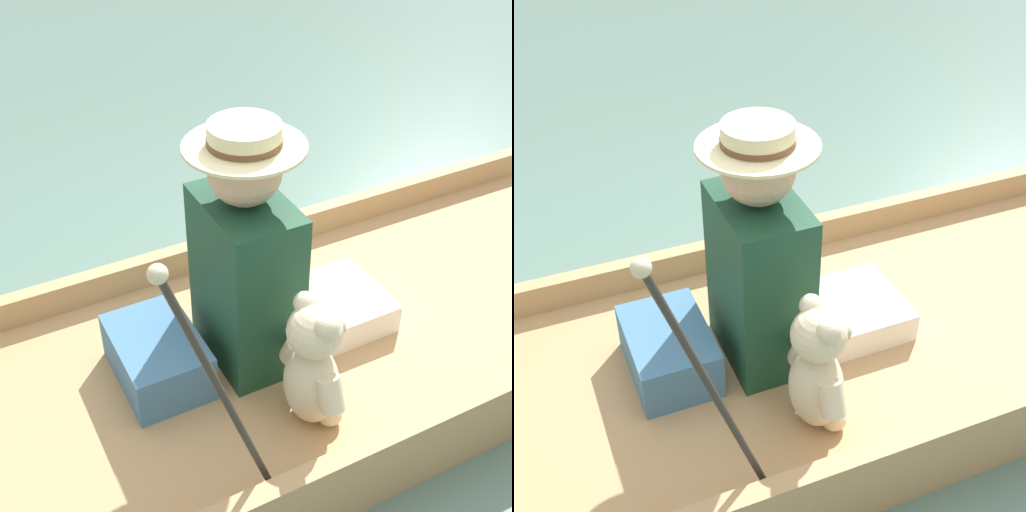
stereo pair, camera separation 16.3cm
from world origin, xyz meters
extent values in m
plane|color=slate|center=(0.00, 0.00, 0.00)|extent=(16.00, 16.00, 0.00)
cube|color=tan|center=(0.00, 0.00, 0.08)|extent=(1.18, 3.12, 0.15)
cube|color=tan|center=(-0.56, 0.00, 0.21)|extent=(0.06, 3.12, 0.11)
cube|color=tan|center=(0.56, 0.00, 0.21)|extent=(0.06, 3.12, 0.11)
cube|color=teal|center=(-0.07, -0.46, 0.24)|extent=(0.37, 0.26, 0.17)
cube|color=white|center=(-0.05, 0.17, 0.21)|extent=(0.33, 0.40, 0.11)
cube|color=#19422D|center=(-0.05, -0.15, 0.45)|extent=(0.37, 0.24, 0.60)
cube|color=beige|center=(-0.05, -0.02, 0.50)|extent=(0.04, 0.01, 0.33)
cube|color=white|center=(-0.15, -0.02, 0.53)|extent=(0.02, 0.01, 0.36)
cube|color=white|center=(0.06, -0.02, 0.53)|extent=(0.02, 0.01, 0.36)
sphere|color=tan|center=(-0.05, -0.15, 0.87)|extent=(0.22, 0.22, 0.22)
cylinder|color=beige|center=(-0.05, -0.15, 0.94)|extent=(0.36, 0.36, 0.01)
cylinder|color=beige|center=(-0.05, -0.15, 0.97)|extent=(0.21, 0.21, 0.06)
cylinder|color=brown|center=(-0.05, -0.15, 0.95)|extent=(0.22, 0.22, 0.02)
ellipsoid|color=beige|center=(0.30, -0.11, 0.30)|extent=(0.19, 0.16, 0.29)
sphere|color=beige|center=(0.30, -0.11, 0.50)|extent=(0.16, 0.16, 0.16)
sphere|color=tan|center=(0.30, -0.04, 0.49)|extent=(0.07, 0.07, 0.07)
sphere|color=beige|center=(0.24, -0.11, 0.57)|extent=(0.07, 0.07, 0.07)
sphere|color=beige|center=(0.36, -0.11, 0.57)|extent=(0.07, 0.07, 0.07)
cylinder|color=beige|center=(0.20, -0.11, 0.35)|extent=(0.11, 0.07, 0.12)
cylinder|color=beige|center=(0.41, -0.11, 0.35)|extent=(0.11, 0.07, 0.12)
sphere|color=beige|center=(0.25, -0.07, 0.19)|extent=(0.08, 0.08, 0.08)
sphere|color=beige|center=(0.35, -0.07, 0.19)|extent=(0.08, 0.08, 0.08)
cylinder|color=silver|center=(-0.37, 0.15, 0.16)|extent=(0.07, 0.07, 0.01)
cylinder|color=silver|center=(-0.37, 0.15, 0.19)|extent=(0.01, 0.01, 0.06)
cone|color=silver|center=(-0.37, 0.15, 0.24)|extent=(0.08, 0.08, 0.04)
cylinder|color=#2D2823|center=(0.49, -0.47, 0.59)|extent=(0.02, 0.29, 0.87)
sphere|color=beige|center=(0.49, -0.61, 1.02)|extent=(0.04, 0.04, 0.04)
camera|label=1|loc=(1.55, -0.95, 1.87)|focal=50.00mm
camera|label=2|loc=(1.62, -0.80, 1.87)|focal=50.00mm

